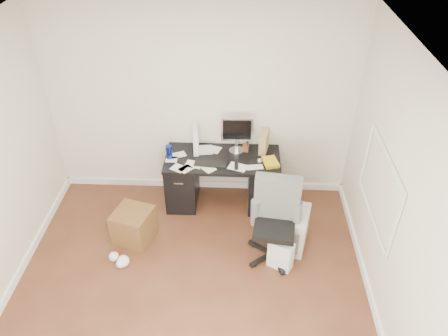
# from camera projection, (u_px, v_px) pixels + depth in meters

# --- Properties ---
(ground) EXTENTS (4.00, 4.00, 0.00)m
(ground) POSITION_uv_depth(u_px,v_px,m) (189.00, 298.00, 4.80)
(ground) COLOR #4C2618
(ground) RESTS_ON ground
(room_shell) EXTENTS (4.02, 4.02, 2.71)m
(room_shell) POSITION_uv_depth(u_px,v_px,m) (184.00, 177.00, 3.85)
(room_shell) COLOR beige
(room_shell) RESTS_ON ground
(desk) EXTENTS (1.50, 0.70, 0.75)m
(desk) POSITION_uv_depth(u_px,v_px,m) (223.00, 179.00, 5.89)
(desk) COLOR black
(desk) RESTS_ON ground
(loose_papers) EXTENTS (1.10, 0.60, 0.00)m
(loose_papers) POSITION_uv_depth(u_px,v_px,m) (207.00, 160.00, 5.65)
(loose_papers) COLOR white
(loose_papers) RESTS_ON desk
(lcd_monitor) EXTENTS (0.42, 0.24, 0.52)m
(lcd_monitor) POSITION_uv_depth(u_px,v_px,m) (237.00, 135.00, 5.65)
(lcd_monitor) COLOR #B3B3B7
(lcd_monitor) RESTS_ON desk
(keyboard) EXTENTS (0.42, 0.18, 0.02)m
(keyboard) POSITION_uv_depth(u_px,v_px,m) (211.00, 164.00, 5.56)
(keyboard) COLOR black
(keyboard) RESTS_ON desk
(computer_mouse) EXTENTS (0.08, 0.08, 0.07)m
(computer_mouse) POSITION_uv_depth(u_px,v_px,m) (260.00, 161.00, 5.57)
(computer_mouse) COLOR #B3B3B7
(computer_mouse) RESTS_ON desk
(travel_mug) EXTENTS (0.10, 0.10, 0.18)m
(travel_mug) POSITION_uv_depth(u_px,v_px,m) (169.00, 152.00, 5.63)
(travel_mug) COLOR navy
(travel_mug) RESTS_ON desk
(white_binder) EXTENTS (0.17, 0.31, 0.34)m
(white_binder) POSITION_uv_depth(u_px,v_px,m) (196.00, 139.00, 5.73)
(white_binder) COLOR white
(white_binder) RESTS_ON desk
(magazine_file) EXTENTS (0.18, 0.27, 0.29)m
(magazine_file) POSITION_uv_depth(u_px,v_px,m) (264.00, 142.00, 5.73)
(magazine_file) COLOR #A37D4F
(magazine_file) RESTS_ON desk
(pen_cup) EXTENTS (0.11, 0.11, 0.23)m
(pen_cup) POSITION_uv_depth(u_px,v_px,m) (246.00, 144.00, 5.75)
(pen_cup) COLOR brown
(pen_cup) RESTS_ON desk
(yellow_book) EXTENTS (0.25, 0.28, 0.04)m
(yellow_book) POSITION_uv_depth(u_px,v_px,m) (271.00, 162.00, 5.57)
(yellow_book) COLOR yellow
(yellow_book) RESTS_ON desk
(paper_remote) EXTENTS (0.28, 0.25, 0.02)m
(paper_remote) POSITION_uv_depth(u_px,v_px,m) (238.00, 166.00, 5.51)
(paper_remote) COLOR white
(paper_remote) RESTS_ON desk
(office_chair) EXTENTS (0.68, 0.68, 1.07)m
(office_chair) POSITION_uv_depth(u_px,v_px,m) (275.00, 223.00, 4.99)
(office_chair) COLOR #525553
(office_chair) RESTS_ON ground
(pc_tower) EXTENTS (0.34, 0.54, 0.50)m
(pc_tower) POSITION_uv_depth(u_px,v_px,m) (298.00, 229.00, 5.32)
(pc_tower) COLOR #B5B2A3
(pc_tower) RESTS_ON ground
(shopping_bag) EXTENTS (0.35, 0.31, 0.39)m
(shopping_bag) POSITION_uv_depth(u_px,v_px,m) (281.00, 255.00, 5.06)
(shopping_bag) COLOR white
(shopping_bag) RESTS_ON ground
(wicker_basket) EXTENTS (0.54, 0.54, 0.43)m
(wicker_basket) POSITION_uv_depth(u_px,v_px,m) (134.00, 225.00, 5.42)
(wicker_basket) COLOR #4E2E17
(wicker_basket) RESTS_ON ground
(desk_printer) EXTENTS (0.44, 0.40, 0.21)m
(desk_printer) POSITION_uv_depth(u_px,v_px,m) (280.00, 224.00, 5.60)
(desk_printer) COLOR slate
(desk_printer) RESTS_ON ground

